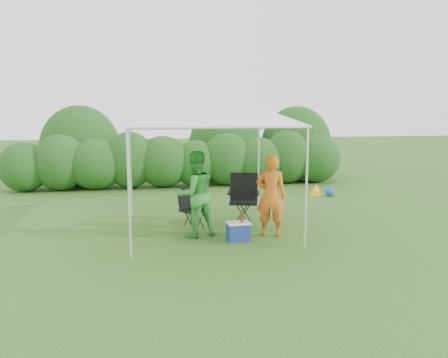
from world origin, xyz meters
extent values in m
plane|color=#3A6821|center=(0.00, 0.00, 0.00)|extent=(70.00, 70.00, 0.00)
ellipsoid|color=#22541A|center=(-4.69, 6.00, 0.75)|extent=(1.50, 1.28, 1.50)
cylinder|color=#382616|center=(-4.69, 6.00, 0.15)|extent=(0.12, 0.12, 0.30)
ellipsoid|color=#22541A|center=(-3.65, 6.00, 0.86)|extent=(1.65, 1.40, 1.73)
cylinder|color=#382616|center=(-3.65, 6.00, 0.15)|extent=(0.12, 0.12, 0.30)
ellipsoid|color=#22541A|center=(-2.61, 6.00, 0.79)|extent=(1.80, 1.53, 1.57)
cylinder|color=#382616|center=(-2.61, 6.00, 0.15)|extent=(0.12, 0.12, 0.30)
ellipsoid|color=#22541A|center=(-1.56, 6.00, 0.90)|extent=(1.58, 1.34, 1.80)
cylinder|color=#382616|center=(-1.56, 6.00, 0.15)|extent=(0.12, 0.12, 0.30)
ellipsoid|color=#22541A|center=(-0.52, 6.00, 0.82)|extent=(1.73, 1.47, 1.65)
cylinder|color=#382616|center=(-0.52, 6.00, 0.15)|extent=(0.12, 0.12, 0.30)
ellipsoid|color=#22541A|center=(0.52, 6.00, 0.75)|extent=(1.50, 1.28, 1.50)
cylinder|color=#382616|center=(0.52, 6.00, 0.15)|extent=(0.12, 0.12, 0.30)
ellipsoid|color=#22541A|center=(1.56, 6.00, 0.86)|extent=(1.65, 1.40, 1.73)
cylinder|color=#382616|center=(1.56, 6.00, 0.15)|extent=(0.12, 0.12, 0.30)
ellipsoid|color=#22541A|center=(2.61, 6.00, 0.79)|extent=(1.80, 1.53, 1.57)
cylinder|color=#382616|center=(2.61, 6.00, 0.15)|extent=(0.12, 0.12, 0.30)
ellipsoid|color=#22541A|center=(3.65, 6.00, 0.90)|extent=(1.57, 1.34, 1.80)
cylinder|color=#382616|center=(3.65, 6.00, 0.15)|extent=(0.12, 0.12, 0.30)
ellipsoid|color=#22541A|center=(4.69, 6.00, 0.82)|extent=(1.72, 1.47, 1.65)
cylinder|color=#382616|center=(4.69, 6.00, 0.15)|extent=(0.12, 0.12, 0.30)
cylinder|color=silver|center=(-1.50, -1.00, 1.05)|extent=(0.04, 0.04, 2.10)
cylinder|color=silver|center=(1.50, -1.00, 1.05)|extent=(0.04, 0.04, 2.10)
cylinder|color=silver|center=(-1.50, 2.00, 1.05)|extent=(0.04, 0.04, 2.10)
cylinder|color=silver|center=(1.50, 2.00, 1.05)|extent=(0.04, 0.04, 2.10)
cube|color=white|center=(0.00, 0.50, 2.12)|extent=(3.10, 3.10, 0.03)
pyramid|color=white|center=(0.00, 0.50, 2.48)|extent=(3.10, 3.10, 0.70)
cube|color=black|center=(0.85, 0.89, 0.47)|extent=(0.71, 0.68, 0.06)
cube|color=black|center=(0.92, 1.12, 0.78)|extent=(0.60, 0.31, 0.56)
cube|color=black|center=(0.56, 0.97, 0.67)|extent=(0.19, 0.49, 0.03)
cube|color=black|center=(1.14, 0.80, 0.67)|extent=(0.19, 0.49, 0.03)
cylinder|color=black|center=(0.55, 0.72, 0.24)|extent=(0.03, 0.03, 0.47)
cylinder|color=black|center=(1.02, 0.58, 0.24)|extent=(0.03, 0.03, 0.47)
cylinder|color=black|center=(0.68, 1.19, 0.24)|extent=(0.03, 0.03, 0.47)
cylinder|color=black|center=(1.16, 1.06, 0.24)|extent=(0.03, 0.03, 0.47)
cube|color=black|center=(-0.24, 0.71, 0.37)|extent=(0.62, 0.61, 0.04)
cube|color=black|center=(-0.35, 0.87, 0.62)|extent=(0.45, 0.36, 0.44)
cube|color=black|center=(-0.44, 0.58, 0.53)|extent=(0.25, 0.35, 0.03)
cube|color=black|center=(-0.04, 0.84, 0.53)|extent=(0.25, 0.35, 0.03)
cylinder|color=black|center=(-0.30, 0.44, 0.19)|extent=(0.02, 0.02, 0.37)
cylinder|color=black|center=(0.03, 0.65, 0.19)|extent=(0.02, 0.02, 0.37)
cylinder|color=black|center=(-0.51, 0.76, 0.19)|extent=(0.02, 0.02, 0.37)
cylinder|color=black|center=(-0.19, 0.98, 0.19)|extent=(0.02, 0.02, 0.37)
imported|color=orange|center=(1.13, -0.16, 0.79)|extent=(0.67, 0.56, 1.58)
imported|color=green|center=(-0.29, 0.10, 0.82)|extent=(0.93, 0.81, 1.64)
cube|color=navy|center=(0.44, -0.38, 0.16)|extent=(0.41, 0.31, 0.32)
cube|color=silver|center=(0.44, -0.38, 0.34)|extent=(0.43, 0.33, 0.03)
cylinder|color=#592D0C|center=(0.50, -0.42, 0.46)|extent=(0.05, 0.05, 0.21)
cone|color=yellow|center=(3.71, 3.66, 0.16)|extent=(0.39, 0.39, 0.33)
sphere|color=blue|center=(4.04, 3.44, 0.13)|extent=(0.26, 0.26, 0.26)
camera|label=1|loc=(-1.38, -8.00, 2.32)|focal=35.00mm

